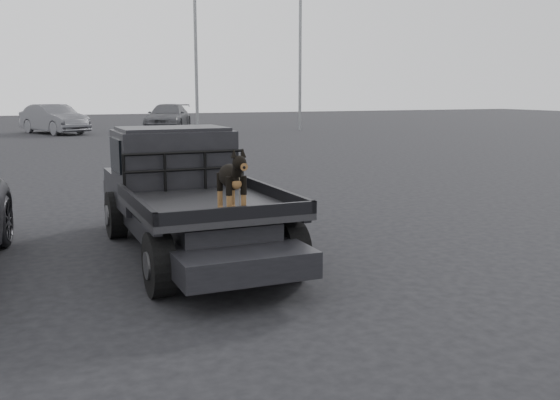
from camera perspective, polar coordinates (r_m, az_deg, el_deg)
name	(u,v)px	position (r m, az deg, el deg)	size (l,w,h in m)	color
ground	(173,296)	(7.45, -9.79, -8.62)	(120.00, 120.00, 0.00)	black
flatbed_ute	(190,223)	(9.12, -8.21, -2.13)	(2.00, 5.40, 0.92)	black
ute_cab	(173,155)	(9.90, -9.77, 4.04)	(1.72, 1.30, 0.88)	black
headache_rack	(185,171)	(9.19, -8.65, 2.60)	(1.80, 0.08, 0.55)	black
dog	(231,181)	(7.47, -4.48, 1.74)	(0.32, 0.60, 0.74)	black
distant_car_a	(54,119)	(37.27, -19.95, 6.97)	(1.73, 4.96, 1.64)	#505156
distant_car_b	(168,117)	(39.13, -10.20, 7.48)	(2.21, 5.43, 1.58)	#47484C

